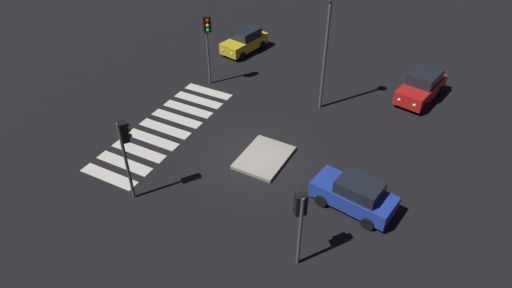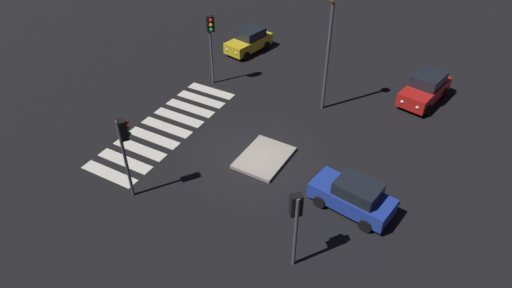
{
  "view_description": "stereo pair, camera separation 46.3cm",
  "coord_description": "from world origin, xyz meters",
  "px_view_note": "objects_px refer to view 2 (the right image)",
  "views": [
    {
      "loc": [
        15.88,
        8.3,
        14.86
      ],
      "look_at": [
        0.0,
        0.0,
        1.0
      ],
      "focal_mm": 31.31,
      "sensor_mm": 36.0,
      "label": 1
    },
    {
      "loc": [
        15.66,
        8.71,
        14.86
      ],
      "look_at": [
        0.0,
        0.0,
        1.0
      ],
      "focal_mm": 31.31,
      "sensor_mm": 36.0,
      "label": 2
    }
  ],
  "objects_px": {
    "car_yellow": "(249,41)",
    "traffic_light_east": "(124,140)",
    "traffic_island": "(264,158)",
    "traffic_light_south": "(211,34)",
    "traffic_light_north": "(296,213)",
    "car_red": "(425,88)",
    "car_blue": "(353,196)",
    "street_lamp": "(330,32)"
  },
  "relations": [
    {
      "from": "traffic_island",
      "to": "car_red",
      "type": "distance_m",
      "value": 11.5
    },
    {
      "from": "car_blue",
      "to": "traffic_light_north",
      "type": "height_order",
      "value": "traffic_light_north"
    },
    {
      "from": "car_red",
      "to": "street_lamp",
      "type": "height_order",
      "value": "street_lamp"
    },
    {
      "from": "car_red",
      "to": "car_yellow",
      "type": "height_order",
      "value": "car_red"
    },
    {
      "from": "traffic_island",
      "to": "traffic_light_south",
      "type": "bearing_deg",
      "value": -128.63
    },
    {
      "from": "traffic_island",
      "to": "traffic_light_north",
      "type": "xyz_separation_m",
      "value": [
        5.15,
        4.06,
        2.68
      ]
    },
    {
      "from": "traffic_light_south",
      "to": "traffic_light_east",
      "type": "xyz_separation_m",
      "value": [
        10.5,
        2.5,
        -0.3
      ]
    },
    {
      "from": "car_red",
      "to": "traffic_island",
      "type": "bearing_deg",
      "value": -19.2
    },
    {
      "from": "traffic_light_east",
      "to": "street_lamp",
      "type": "bearing_deg",
      "value": 13.16
    },
    {
      "from": "car_red",
      "to": "traffic_light_east",
      "type": "relative_size",
      "value": 1.01
    },
    {
      "from": "traffic_light_north",
      "to": "street_lamp",
      "type": "bearing_deg",
      "value": -25.5
    },
    {
      "from": "traffic_island",
      "to": "car_blue",
      "type": "height_order",
      "value": "car_blue"
    },
    {
      "from": "car_yellow",
      "to": "traffic_light_east",
      "type": "xyz_separation_m",
      "value": [
        15.86,
        2.89,
        2.42
      ]
    },
    {
      "from": "car_yellow",
      "to": "street_lamp",
      "type": "relative_size",
      "value": 0.56
    },
    {
      "from": "car_yellow",
      "to": "traffic_light_east",
      "type": "distance_m",
      "value": 16.3
    },
    {
      "from": "traffic_island",
      "to": "traffic_light_east",
      "type": "distance_m",
      "value": 7.34
    },
    {
      "from": "traffic_island",
      "to": "traffic_light_south",
      "type": "relative_size",
      "value": 0.67
    },
    {
      "from": "traffic_light_east",
      "to": "traffic_island",
      "type": "bearing_deg",
      "value": -1.42
    },
    {
      "from": "traffic_island",
      "to": "traffic_light_north",
      "type": "height_order",
      "value": "traffic_light_north"
    },
    {
      "from": "traffic_light_east",
      "to": "car_blue",
      "type": "bearing_deg",
      "value": -29.95
    },
    {
      "from": "traffic_light_south",
      "to": "street_lamp",
      "type": "relative_size",
      "value": 0.66
    },
    {
      "from": "car_yellow",
      "to": "traffic_light_east",
      "type": "bearing_deg",
      "value": 22.0
    },
    {
      "from": "traffic_light_east",
      "to": "street_lamp",
      "type": "xyz_separation_m",
      "value": [
        -11.25,
        4.86,
        1.67
      ]
    },
    {
      "from": "car_yellow",
      "to": "traffic_light_east",
      "type": "relative_size",
      "value": 0.93
    },
    {
      "from": "car_red",
      "to": "car_blue",
      "type": "xyz_separation_m",
      "value": [
        11.04,
        -0.75,
        -0.06
      ]
    },
    {
      "from": "car_blue",
      "to": "street_lamp",
      "type": "distance_m",
      "value": 9.39
    },
    {
      "from": "traffic_light_east",
      "to": "traffic_light_north",
      "type": "bearing_deg",
      "value": -52.89
    },
    {
      "from": "car_yellow",
      "to": "car_blue",
      "type": "height_order",
      "value": "car_blue"
    },
    {
      "from": "traffic_light_east",
      "to": "street_lamp",
      "type": "height_order",
      "value": "street_lamp"
    },
    {
      "from": "traffic_light_south",
      "to": "car_red",
      "type": "bearing_deg",
      "value": 61.47
    },
    {
      "from": "car_blue",
      "to": "traffic_light_east",
      "type": "relative_size",
      "value": 0.93
    },
    {
      "from": "car_yellow",
      "to": "traffic_light_south",
      "type": "relative_size",
      "value": 0.85
    },
    {
      "from": "traffic_island",
      "to": "car_yellow",
      "type": "xyz_separation_m",
      "value": [
        -10.63,
        -6.98,
        0.71
      ]
    },
    {
      "from": "traffic_island",
      "to": "car_red",
      "type": "relative_size",
      "value": 0.72
    },
    {
      "from": "traffic_light_east",
      "to": "traffic_light_north",
      "type": "distance_m",
      "value": 8.16
    },
    {
      "from": "car_red",
      "to": "traffic_light_north",
      "type": "height_order",
      "value": "traffic_light_north"
    },
    {
      "from": "car_red",
      "to": "street_lamp",
      "type": "distance_m",
      "value": 7.55
    },
    {
      "from": "traffic_island",
      "to": "traffic_light_south",
      "type": "xyz_separation_m",
      "value": [
        -5.26,
        -6.58,
        3.42
      ]
    },
    {
      "from": "traffic_island",
      "to": "street_lamp",
      "type": "xyz_separation_m",
      "value": [
        -6.02,
        0.78,
        4.79
      ]
    },
    {
      "from": "car_blue",
      "to": "car_yellow",
      "type": "bearing_deg",
      "value": -34.82
    },
    {
      "from": "traffic_light_south",
      "to": "traffic_light_north",
      "type": "distance_m",
      "value": 14.91
    },
    {
      "from": "traffic_light_south",
      "to": "street_lamp",
      "type": "xyz_separation_m",
      "value": [
        -0.76,
        7.36,
        1.37
      ]
    }
  ]
}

